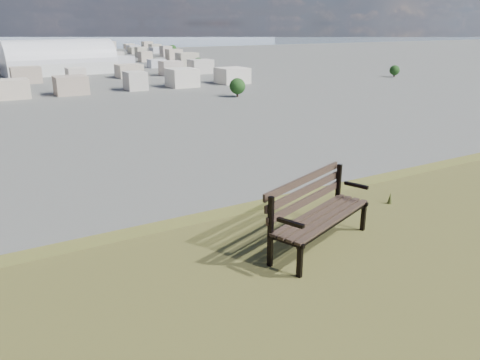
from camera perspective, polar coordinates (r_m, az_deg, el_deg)
park_bench at (r=5.83m, az=9.24°, el=-3.45°), size 1.73×1.08×0.87m
arena at (r=293.70m, az=-21.09°, el=13.11°), size 61.39×29.81×25.16m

